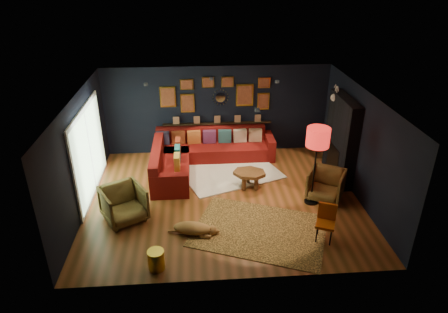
{
  "coord_description": "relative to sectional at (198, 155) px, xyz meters",
  "views": [
    {
      "loc": [
        -0.63,
        -8.27,
        5.26
      ],
      "look_at": [
        0.02,
        0.3,
        1.0
      ],
      "focal_mm": 32.0,
      "sensor_mm": 36.0,
      "label": 1
    }
  ],
  "objects": [
    {
      "name": "sunburst_mirror",
      "position": [
        0.71,
        0.91,
        1.38
      ],
      "size": [
        0.47,
        0.16,
        0.47
      ],
      "color": "silver",
      "rests_on": "room_walls"
    },
    {
      "name": "floor_lamp",
      "position": [
        2.69,
        -2.13,
        1.32
      ],
      "size": [
        0.53,
        0.53,
        1.93
      ],
      "color": "black",
      "rests_on": "ground"
    },
    {
      "name": "gallery_wall",
      "position": [
        0.6,
        0.91,
        1.48
      ],
      "size": [
        3.15,
        0.04,
        1.02
      ],
      "color": "gold",
      "rests_on": "room_walls"
    },
    {
      "name": "shag_rug",
      "position": [
        0.87,
        -0.51,
        -0.31
      ],
      "size": [
        3.0,
        2.6,
        0.03
      ],
      "primitive_type": "cube",
      "rotation": [
        0.0,
        0.0,
        0.36
      ],
      "color": "white",
      "rests_on": "ground"
    },
    {
      "name": "gold_stool",
      "position": [
        -0.85,
        -4.16,
        -0.12
      ],
      "size": [
        0.32,
        0.32,
        0.4
      ],
      "primitive_type": "cylinder",
      "color": "gold",
      "rests_on": "ground"
    },
    {
      "name": "sliding_door",
      "position": [
        -2.6,
        -1.21,
        0.78
      ],
      "size": [
        0.06,
        2.8,
        2.2
      ],
      "color": "white",
      "rests_on": "ground"
    },
    {
      "name": "armchair_right",
      "position": [
        3.06,
        -1.97,
        0.09
      ],
      "size": [
        1.06,
        1.05,
        0.82
      ],
      "primitive_type": "imported",
      "rotation": [
        0.0,
        0.0,
        -0.53
      ],
      "color": "gold",
      "rests_on": "ground"
    },
    {
      "name": "coffee_table",
      "position": [
        1.29,
        -1.32,
        0.05
      ],
      "size": [
        0.96,
        0.8,
        0.42
      ],
      "rotation": [
        0.0,
        0.0,
        -0.22
      ],
      "color": "brown",
      "rests_on": "shag_rug"
    },
    {
      "name": "floor",
      "position": [
        0.61,
        -1.81,
        -0.32
      ],
      "size": [
        6.5,
        6.5,
        0.0
      ],
      "primitive_type": "plane",
      "color": "brown",
      "rests_on": "ground"
    },
    {
      "name": "ledge",
      "position": [
        0.61,
        0.87,
        0.6
      ],
      "size": [
        3.2,
        0.12,
        0.04
      ],
      "primitive_type": "cube",
      "color": "black",
      "rests_on": "room_walls"
    },
    {
      "name": "orange_chair",
      "position": [
        2.59,
        -3.5,
        0.14
      ],
      "size": [
        0.49,
        0.49,
        0.8
      ],
      "rotation": [
        0.0,
        0.0,
        -0.4
      ],
      "color": "black",
      "rests_on": "ground"
    },
    {
      "name": "fireplace",
      "position": [
        3.71,
        -0.91,
        0.7
      ],
      "size": [
        0.31,
        1.6,
        2.2
      ],
      "color": "black",
      "rests_on": "ground"
    },
    {
      "name": "deer_head",
      "position": [
        3.75,
        -0.41,
        1.73
      ],
      "size": [
        0.5,
        0.28,
        0.45
      ],
      "color": "white",
      "rests_on": "fireplace"
    },
    {
      "name": "pouf",
      "position": [
        -0.69,
        -1.29,
        -0.13
      ],
      "size": [
        0.48,
        0.48,
        0.31
      ],
      "primitive_type": "cylinder",
      "color": "maroon",
      "rests_on": "shag_rug"
    },
    {
      "name": "ceiling_spots",
      "position": [
        0.61,
        -1.01,
        2.24
      ],
      "size": [
        3.3,
        2.5,
        0.06
      ],
      "color": "black",
      "rests_on": "room_walls"
    },
    {
      "name": "dog",
      "position": [
        -0.17,
        -3.15,
        -0.13
      ],
      "size": [
        1.21,
        0.77,
        0.35
      ],
      "primitive_type": null,
      "rotation": [
        0.0,
        0.0,
        -0.21
      ],
      "color": "#B67644",
      "rests_on": "leopard_rug"
    },
    {
      "name": "leopard_rug",
      "position": [
        1.28,
        -3.15,
        -0.31
      ],
      "size": [
        3.29,
        2.84,
        0.02
      ],
      "primitive_type": "cube",
      "rotation": [
        0.0,
        0.0,
        -0.38
      ],
      "color": "#DDA451",
      "rests_on": "ground"
    },
    {
      "name": "sectional",
      "position": [
        0.0,
        0.0,
        0.0
      ],
      "size": [
        3.41,
        2.69,
        0.86
      ],
      "color": "maroon",
      "rests_on": "ground"
    },
    {
      "name": "armchair_left",
      "position": [
        -1.67,
        -2.5,
        0.12
      ],
      "size": [
        1.16,
        1.13,
        0.89
      ],
      "primitive_type": "imported",
      "rotation": [
        0.0,
        0.0,
        0.52
      ],
      "color": "gold",
      "rests_on": "ground"
    },
    {
      "name": "room_walls",
      "position": [
        0.61,
        -1.81,
        1.27
      ],
      "size": [
        6.5,
        6.5,
        6.5
      ],
      "color": "black",
      "rests_on": "ground"
    }
  ]
}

